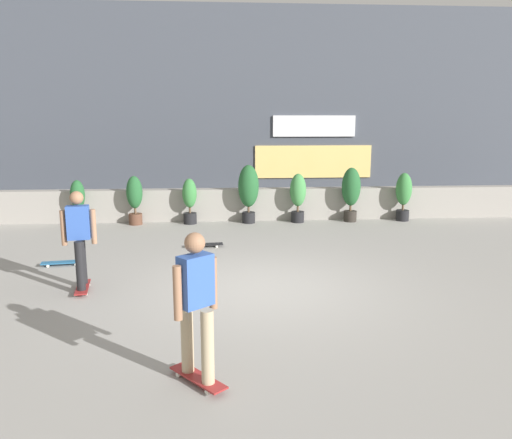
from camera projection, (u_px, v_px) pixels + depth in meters
The scene contains 14 objects.
ground_plane at pixel (262, 288), 8.70m from camera, with size 48.00×48.00×0.00m, color #9E9B96.
planter_wall at pixel (245, 204), 14.48m from camera, with size 18.00×0.40×0.90m, color gray.
building_backdrop at pixel (239, 107), 17.84m from camera, with size 20.00×2.08×6.50m.
potted_plant_0 at pixel (78, 201), 13.67m from camera, with size 0.38×0.38×1.23m.
potted_plant_1 at pixel (135, 197), 13.76m from camera, with size 0.43×0.43×1.33m.
potted_plant_2 at pixel (190, 199), 13.88m from camera, with size 0.39×0.39×1.25m.
potted_plant_3 at pixel (248, 189), 13.94m from camera, with size 0.57×0.57×1.61m.
potted_plant_4 at pixel (298, 195), 14.08m from camera, with size 0.45×0.45×1.36m.
potted_plant_5 at pixel (351, 190), 14.16m from camera, with size 0.52×0.52×1.52m.
potted_plant_6 at pixel (404, 194), 14.29m from camera, with size 0.44×0.44×1.36m.
skater_far_left at pixel (79, 236), 8.38m from camera, with size 0.55×0.82×1.70m.
skater_mid_plaza at pixel (196, 302), 5.39m from camera, with size 0.67×0.74×1.70m.
skateboard_near_camera at pixel (205, 245), 11.44m from camera, with size 0.81×0.26×0.08m.
skateboard_aside at pixel (62, 262), 10.02m from camera, with size 0.82×0.31×0.08m.
Camera 1 is at (-0.71, -8.27, 2.86)m, focal length 35.62 mm.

